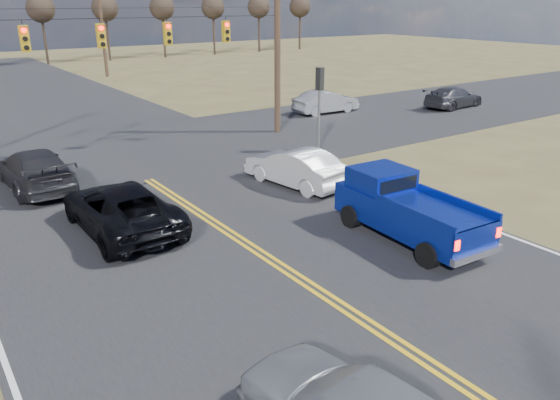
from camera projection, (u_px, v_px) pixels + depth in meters
ground at (421, 359)px, 10.82m from camera, size 160.00×160.00×0.00m
road_main at (194, 210)px, 18.52m from camera, size 14.00×120.00×0.02m
road_cross at (114, 158)px, 24.67m from camera, size 120.00×12.00×0.02m
signal_gantry at (115, 42)px, 23.04m from camera, size 19.60×4.83×10.00m
utility_poles at (109, 39)px, 22.10m from camera, size 19.60×58.32×10.00m
treeline at (47, 20)px, 29.61m from camera, size 87.00×117.80×7.40m
pickup_truck at (406, 209)px, 16.10m from camera, size 2.22×5.09×1.88m
black_suv at (121, 208)px, 16.66m from camera, size 2.49×5.32×1.47m
white_car_queue at (295, 167)px, 20.79m from camera, size 2.14×4.54×1.44m
dgrey_car_queue at (35, 169)px, 20.44m from camera, size 2.22×5.20×1.49m
cross_car_east_near at (326, 102)px, 34.27m from camera, size 1.66×4.35×1.42m
cross_car_east_far at (454, 97)px, 36.01m from camera, size 2.27×4.85×1.37m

